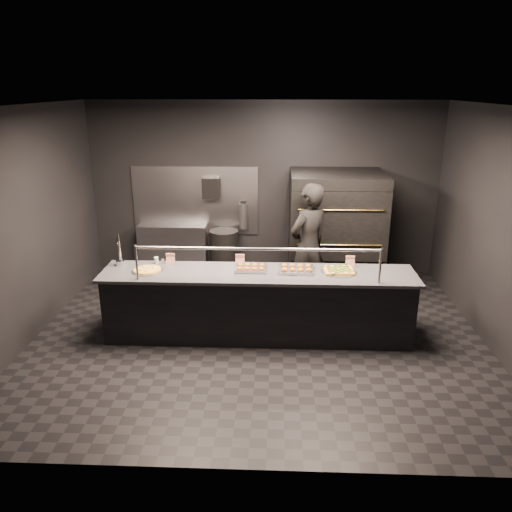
% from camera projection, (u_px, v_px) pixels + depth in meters
% --- Properties ---
extents(room, '(6.04, 6.00, 3.00)m').
position_uv_depth(room, '(256.00, 229.00, 6.34)').
color(room, black).
rests_on(room, ground).
extents(service_counter, '(4.10, 0.78, 1.37)m').
position_uv_depth(service_counter, '(258.00, 304.00, 6.63)').
color(service_counter, black).
rests_on(service_counter, ground).
extents(pizza_oven, '(1.50, 1.23, 1.91)m').
position_uv_depth(pizza_oven, '(335.00, 230.00, 8.21)').
color(pizza_oven, black).
rests_on(pizza_oven, ground).
extents(prep_shelf, '(1.20, 0.35, 0.90)m').
position_uv_depth(prep_shelf, '(174.00, 249.00, 8.89)').
color(prep_shelf, '#99999E').
rests_on(prep_shelf, ground).
extents(towel_dispenser, '(0.30, 0.20, 0.35)m').
position_uv_depth(towel_dispenser, '(211.00, 188.00, 8.57)').
color(towel_dispenser, black).
rests_on(towel_dispenser, room).
extents(fire_extinguisher, '(0.14, 0.14, 0.51)m').
position_uv_depth(fire_extinguisher, '(243.00, 216.00, 8.72)').
color(fire_extinguisher, '#B2B2B7').
rests_on(fire_extinguisher, room).
extents(beer_tap, '(0.12, 0.17, 0.47)m').
position_uv_depth(beer_tap, '(120.00, 256.00, 6.69)').
color(beer_tap, silver).
rests_on(beer_tap, service_counter).
extents(round_pizza, '(0.41, 0.41, 0.03)m').
position_uv_depth(round_pizza, '(147.00, 270.00, 6.52)').
color(round_pizza, silver).
rests_on(round_pizza, service_counter).
extents(slider_tray_a, '(0.42, 0.31, 0.07)m').
position_uv_depth(slider_tray_a, '(251.00, 268.00, 6.57)').
color(slider_tray_a, silver).
rests_on(slider_tray_a, service_counter).
extents(slider_tray_b, '(0.51, 0.41, 0.07)m').
position_uv_depth(slider_tray_b, '(296.00, 269.00, 6.52)').
color(slider_tray_b, silver).
rests_on(slider_tray_b, service_counter).
extents(square_pizza, '(0.47, 0.47, 0.05)m').
position_uv_depth(square_pizza, '(339.00, 270.00, 6.50)').
color(square_pizza, silver).
rests_on(square_pizza, service_counter).
extents(condiment_jar, '(0.14, 0.06, 0.09)m').
position_uv_depth(condiment_jar, '(158.00, 261.00, 6.79)').
color(condiment_jar, silver).
rests_on(condiment_jar, service_counter).
extents(tent_cards, '(2.55, 0.04, 0.15)m').
position_uv_depth(tent_cards, '(253.00, 260.00, 6.73)').
color(tent_cards, white).
rests_on(tent_cards, service_counter).
extents(trash_bin, '(0.50, 0.50, 0.84)m').
position_uv_depth(trash_bin, '(224.00, 253.00, 8.77)').
color(trash_bin, black).
rests_on(trash_bin, ground).
extents(worker, '(0.82, 0.80, 1.90)m').
position_uv_depth(worker, '(308.00, 246.00, 7.44)').
color(worker, black).
rests_on(worker, ground).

